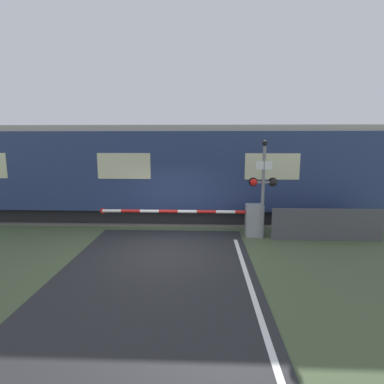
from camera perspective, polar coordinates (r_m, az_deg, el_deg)
name	(u,v)px	position (r m, az deg, el deg)	size (l,w,h in m)	color
ground_plane	(165,250)	(9.47, -5.15, -10.92)	(80.00, 80.00, 0.00)	#475638
track_bed	(177,216)	(13.37, -2.92, -4.65)	(36.00, 3.20, 0.13)	#666056
train	(133,172)	(13.33, -11.12, 3.83)	(20.58, 3.01, 3.94)	black
crossing_barrier	(241,219)	(10.71, 9.23, -5.03)	(5.78, 0.44, 1.15)	gray
signal_post	(263,184)	(10.35, 13.42, 1.52)	(0.96, 0.26, 3.36)	gray
roadside_fence	(327,225)	(11.10, 24.34, -5.70)	(3.70, 0.06, 1.10)	#4C4C51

